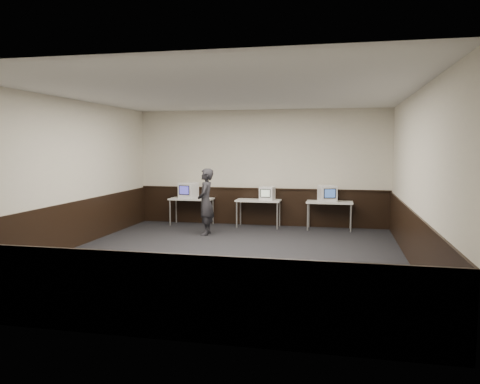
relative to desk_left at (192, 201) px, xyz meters
name	(u,v)px	position (x,y,z in m)	size (l,w,h in m)	color
floor	(227,257)	(1.90, -3.60, -0.68)	(8.00, 8.00, 0.00)	black
ceiling	(227,93)	(1.90, -3.60, 2.52)	(8.00, 8.00, 0.00)	white
back_wall	(261,168)	(1.90, 0.40, 0.92)	(7.00, 7.00, 0.00)	silver
front_wall	(142,199)	(1.90, -7.60, 0.92)	(7.00, 7.00, 0.00)	silver
left_wall	(65,175)	(-1.60, -3.60, 0.92)	(8.00, 8.00, 0.00)	silver
right_wall	(417,179)	(5.40, -3.60, 0.92)	(8.00, 8.00, 0.00)	silver
wainscot_back	(261,207)	(1.90, 0.38, -0.18)	(6.98, 0.04, 1.00)	black
wainscot_front	(145,295)	(1.90, -7.58, -0.18)	(6.98, 0.04, 1.00)	black
wainscot_left	(68,226)	(-1.58, -3.60, -0.18)	(0.04, 7.98, 1.00)	black
wainscot_right	(413,240)	(5.38, -3.60, -0.18)	(0.04, 7.98, 1.00)	black
wainscot_rail	(261,189)	(1.90, 0.36, 0.34)	(6.98, 0.06, 0.04)	black
desk_left	(192,201)	(0.00, 0.00, 0.00)	(1.20, 0.60, 0.75)	silver
desk_center	(258,202)	(1.90, 0.00, 0.00)	(1.20, 0.60, 0.75)	silver
desk_right	(330,204)	(3.80, 0.00, 0.00)	(1.20, 0.60, 0.75)	silver
emac_left	(188,190)	(-0.10, 0.04, 0.29)	(0.52, 0.54, 0.44)	white
emac_center	(267,193)	(2.15, -0.03, 0.26)	(0.41, 0.43, 0.37)	white
emac_right	(327,193)	(3.74, -0.01, 0.28)	(0.55, 0.56, 0.43)	white
person	(206,202)	(0.81, -1.36, 0.15)	(0.60, 0.39, 1.65)	black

